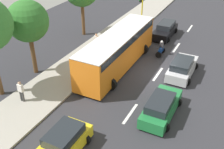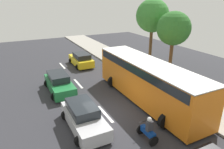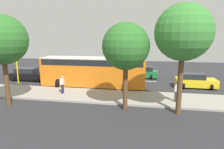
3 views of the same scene
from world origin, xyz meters
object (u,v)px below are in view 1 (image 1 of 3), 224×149
(car_yellow_cab, at_px, (62,144))
(traffic_light_corner, at_px, (141,8))
(car_silver, at_px, (182,68))
(street_tree_center, at_px, (28,21))
(car_green, at_px, (161,107))
(city_bus, at_px, (118,48))
(pedestrian_by_tree, at_px, (96,41))
(motorcycle, at_px, (161,49))
(car_black, at_px, (165,30))
(pedestrian_near_signal, at_px, (21,91))

(car_yellow_cab, height_order, traffic_light_corner, traffic_light_corner)
(car_silver, distance_m, street_tree_center, 13.27)
(car_green, distance_m, city_bus, 7.49)
(pedestrian_by_tree, bearing_deg, car_green, 142.61)
(car_silver, bearing_deg, pedestrian_by_tree, -5.50)
(motorcycle, xyz_separation_m, traffic_light_corner, (3.88, -4.31, 2.29))
(car_yellow_cab, bearing_deg, motorcycle, -94.33)
(motorcycle, distance_m, traffic_light_corner, 6.24)
(car_black, bearing_deg, motorcycle, 102.77)
(city_bus, xyz_separation_m, motorcycle, (-2.75, -3.99, -1.20))
(pedestrian_by_tree, bearing_deg, car_silver, 174.50)
(city_bus, relative_size, pedestrian_near_signal, 6.51)
(car_black, distance_m, car_silver, 8.53)
(motorcycle, bearing_deg, car_yellow_cab, 85.67)
(motorcycle, height_order, traffic_light_corner, traffic_light_corner)
(car_silver, relative_size, street_tree_center, 0.69)
(pedestrian_by_tree, xyz_separation_m, street_tree_center, (2.62, 6.15, 3.60))
(pedestrian_by_tree, height_order, street_tree_center, street_tree_center)
(car_green, distance_m, street_tree_center, 12.27)
(car_silver, xyz_separation_m, pedestrian_near_signal, (9.42, 9.19, 0.35))
(car_silver, relative_size, city_bus, 0.40)
(car_yellow_cab, distance_m, car_green, 7.11)
(car_green, height_order, city_bus, city_bus)
(traffic_light_corner, bearing_deg, car_green, 117.25)
(car_black, xyz_separation_m, car_green, (-3.96, 13.61, -0.00))
(pedestrian_near_signal, height_order, traffic_light_corner, traffic_light_corner)
(street_tree_center, bearing_deg, car_silver, -155.31)
(city_bus, distance_m, pedestrian_by_tree, 4.01)
(pedestrian_near_signal, bearing_deg, car_green, -161.51)
(car_black, relative_size, car_silver, 1.02)
(car_green, height_order, street_tree_center, street_tree_center)
(car_silver, xyz_separation_m, motorcycle, (2.78, -2.80, -0.07))
(pedestrian_near_signal, distance_m, pedestrian_by_tree, 10.06)
(car_black, distance_m, motorcycle, 4.93)
(city_bus, height_order, pedestrian_near_signal, city_bus)
(car_silver, bearing_deg, street_tree_center, 24.69)
(car_silver, xyz_separation_m, traffic_light_corner, (6.67, -7.11, 2.22))
(car_yellow_cab, distance_m, city_bus, 10.89)
(pedestrian_by_tree, bearing_deg, car_black, -126.65)
(car_silver, distance_m, motorcycle, 3.95)
(city_bus, relative_size, motorcycle, 7.19)
(traffic_light_corner, distance_m, street_tree_center, 13.42)
(car_green, xyz_separation_m, pedestrian_by_tree, (8.98, -6.86, 0.35))
(car_silver, height_order, motorcycle, motorcycle)
(traffic_light_corner, relative_size, street_tree_center, 0.71)
(car_black, height_order, motorcycle, motorcycle)
(car_yellow_cab, bearing_deg, car_black, -90.07)
(pedestrian_by_tree, bearing_deg, street_tree_center, 66.89)
(car_black, bearing_deg, car_green, 106.22)
(car_yellow_cab, bearing_deg, car_silver, -108.15)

